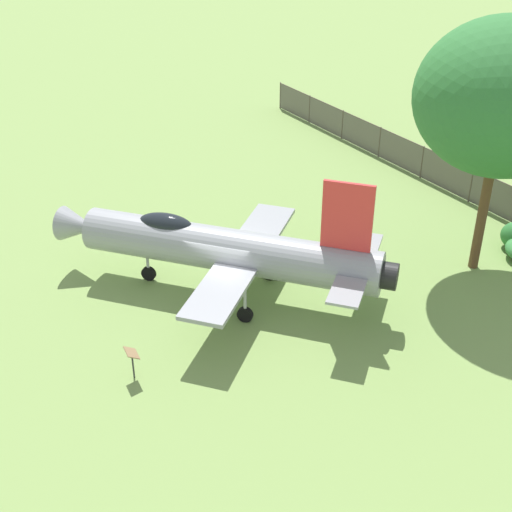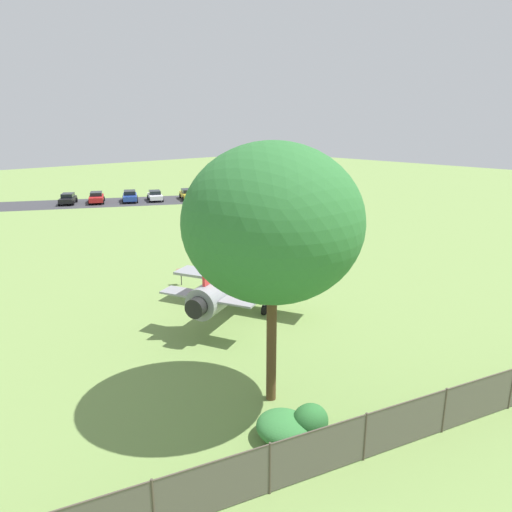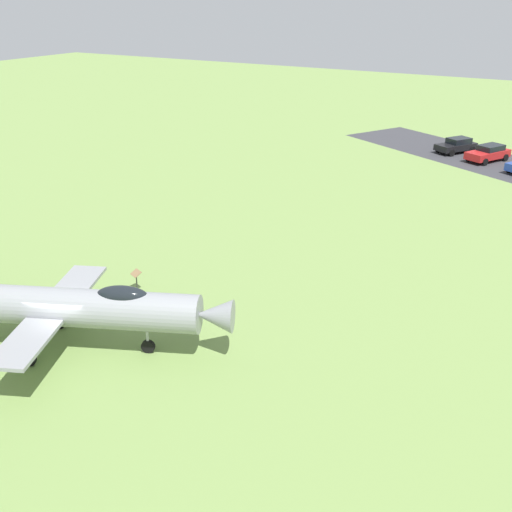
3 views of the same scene
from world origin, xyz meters
TOP-DOWN VIEW (x-y plane):
  - ground_plane at (0.00, 0.00)m, footprint 200.00×200.00m
  - display_jet at (0.15, -0.35)m, footprint 8.86×12.94m
  - shade_tree at (-8.34, 6.20)m, footprint 6.66×6.67m
  - perimeter_fence at (-13.54, 4.82)m, footprint 11.57×36.58m
  - info_plaque at (5.73, 1.06)m, footprint 0.60×0.71m

SIDE VIEW (x-z plane):
  - ground_plane at x=0.00m, z-range 0.00..0.00m
  - info_plaque at x=5.73m, z-range 0.28..1.43m
  - perimeter_fence at x=-13.54m, z-range 0.05..1.84m
  - display_jet at x=0.15m, z-range -0.64..4.75m
  - shade_tree at x=-8.34m, z-range 2.15..12.34m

